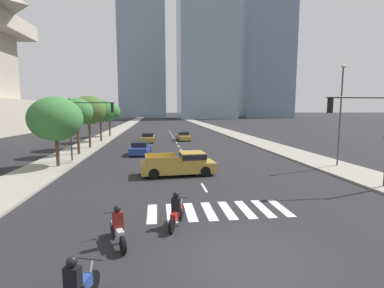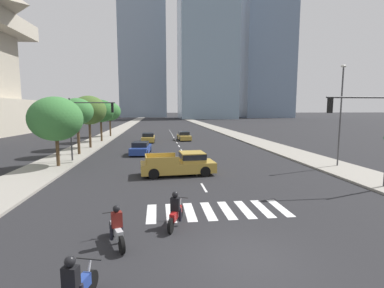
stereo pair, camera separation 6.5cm
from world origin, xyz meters
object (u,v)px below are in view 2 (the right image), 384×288
object	(u,v)px
traffic_signal_far	(87,118)
street_tree_fifth	(110,111)
sedan_gold_0	(184,136)
sedan_blue_1	(141,148)
street_tree_nearest	(56,119)
street_tree_second	(77,112)
street_tree_third	(89,110)
street_tree_fourth	(101,111)
motorcycle_lead	(117,229)
motorcycle_third	(176,212)
sedan_gold_2	(148,138)
street_lamp_east	(341,109)
traffic_signal_near	(366,122)
pickup_truck	(182,164)

from	to	relation	value
traffic_signal_far	street_tree_fifth	world-z (taller)	street_tree_fifth
sedan_gold_0	sedan_blue_1	xyz separation A→B (m)	(-5.99, -13.22, 0.01)
street_tree_nearest	street_tree_second	distance (m)	6.36
sedan_gold_0	street_tree_third	bearing A→B (deg)	-59.61
street_tree_third	street_tree_fifth	distance (m)	15.11
street_tree_second	street_tree_fourth	bearing A→B (deg)	90.00
motorcycle_lead	sedan_blue_1	world-z (taller)	motorcycle_lead
motorcycle_third	sedan_gold_2	size ratio (longest dim) A/B	0.47
sedan_blue_1	street_tree_fifth	world-z (taller)	street_tree_fifth
motorcycle_third	traffic_signal_far	bearing A→B (deg)	43.42
sedan_gold_0	street_lamp_east	xyz separation A→B (m)	(10.83, -22.37, 4.28)
motorcycle_lead	street_lamp_east	world-z (taller)	street_lamp_east
sedan_gold_2	street_lamp_east	size ratio (longest dim) A/B	0.54
sedan_gold_2	street_lamp_east	bearing A→B (deg)	-140.81
street_lamp_east	street_tree_nearest	distance (m)	23.42
traffic_signal_far	street_tree_nearest	world-z (taller)	street_tree_nearest
motorcycle_lead	street_tree_fourth	world-z (taller)	street_tree_fourth
sedan_gold_2	street_tree_second	world-z (taller)	street_tree_second
motorcycle_third	traffic_signal_near	bearing A→B (deg)	-52.33
street_lamp_east	traffic_signal_far	bearing A→B (deg)	166.24
pickup_truck	street_lamp_east	world-z (taller)	street_lamp_east
pickup_truck	sedan_gold_2	size ratio (longest dim) A/B	1.24
motorcycle_third	sedan_gold_2	xyz separation A→B (m)	(-2.08, 30.77, 0.04)
pickup_truck	motorcycle_lead	bearing A→B (deg)	-111.44
street_tree_nearest	motorcycle_lead	bearing A→B (deg)	-64.80
street_tree_second	street_tree_fourth	distance (m)	12.22
traffic_signal_near	street_tree_second	distance (m)	25.63
street_tree_third	street_tree_fifth	world-z (taller)	street_tree_third
traffic_signal_near	street_tree_fourth	size ratio (longest dim) A/B	0.95
sedan_gold_2	street_tree_third	size ratio (longest dim) A/B	0.71
sedan_blue_1	traffic_signal_near	distance (m)	21.19
sedan_gold_2	street_tree_fourth	xyz separation A→B (m)	(-6.89, 0.75, 3.97)
sedan_gold_2	motorcycle_third	bearing A→B (deg)	-175.48
motorcycle_lead	sedan_gold_0	xyz separation A→B (m)	(5.68, 33.99, 0.02)
traffic_signal_near	street_tree_nearest	world-z (taller)	traffic_signal_near
sedan_gold_0	street_tree_third	distance (m)	15.44
street_tree_nearest	traffic_signal_near	bearing A→B (deg)	-23.75
traffic_signal_far	street_tree_fifth	xyz separation A→B (m)	(-1.90, 24.08, 0.42)
sedan_blue_1	street_tree_fifth	bearing A→B (deg)	22.96
sedan_blue_1	traffic_signal_near	size ratio (longest dim) A/B	0.81
motorcycle_third	traffic_signal_near	size ratio (longest dim) A/B	0.36
motorcycle_third	sedan_blue_1	bearing A→B (deg)	26.30
pickup_truck	sedan_gold_0	bearing A→B (deg)	79.80
street_tree_nearest	street_tree_fourth	xyz separation A→B (m)	(0.00, 18.56, 0.54)
traffic_signal_near	street_tree_fifth	xyz separation A→B (m)	(-20.51, 35.60, 0.36)
traffic_signal_near	street_lamp_east	size ratio (longest dim) A/B	0.70
pickup_truck	traffic_signal_far	distance (m)	10.76
motorcycle_lead	street_tree_third	size ratio (longest dim) A/B	0.32
pickup_truck	street_tree_third	xyz separation A→B (m)	(-10.00, 15.27, 3.91)
street_tree_second	street_tree_third	size ratio (longest dim) A/B	0.92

